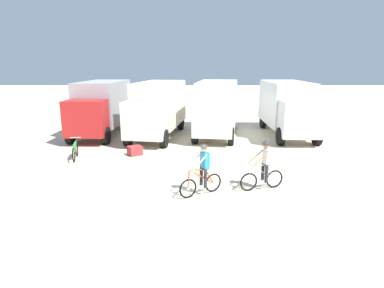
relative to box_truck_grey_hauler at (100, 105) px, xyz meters
The scene contains 9 objects.
ground_plane 12.30m from the box_truck_grey_hauler, 63.95° to the right, with size 120.00×120.00×0.00m, color beige.
box_truck_grey_hauler is the anchor object (origin of this frame).
box_truck_cream_rv 3.75m from the box_truck_grey_hauler, 10.19° to the right, with size 3.31×7.02×3.35m.
box_truck_avon_van 7.39m from the box_truck_grey_hauler, ahead, with size 3.29×7.01×3.35m.
box_truck_white_box 11.84m from the box_truck_grey_hauler, ahead, with size 2.48×6.78×3.35m.
cyclist_orange_shirt 11.86m from the box_truck_grey_hauler, 58.51° to the right, with size 1.50×0.97×1.82m.
cyclist_cowboy_hat 12.78m from the box_truck_grey_hauler, 48.75° to the right, with size 1.67×0.69×1.82m.
bicycle_spare 5.90m from the box_truck_grey_hauler, 87.84° to the right, with size 0.55×1.71×0.97m.
supply_crate 6.07m from the box_truck_grey_hauler, 59.64° to the right, with size 0.52×0.64×0.46m, color #9E2D2D.
Camera 1 is at (0.47, -9.73, 4.45)m, focal length 30.27 mm.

